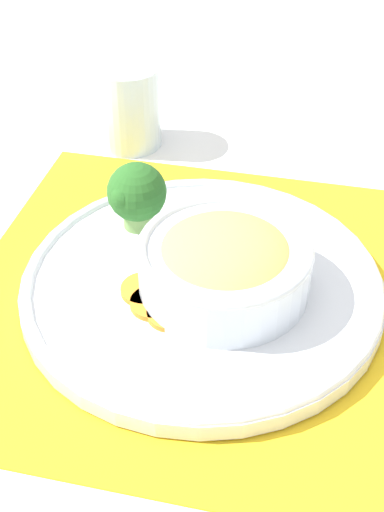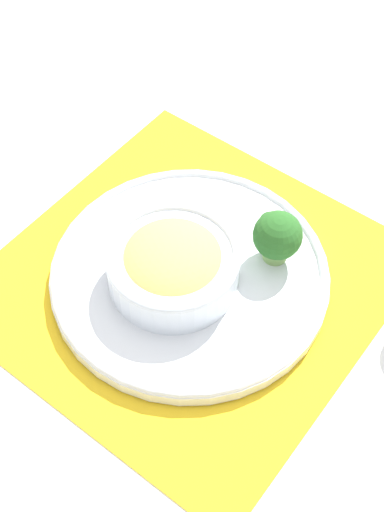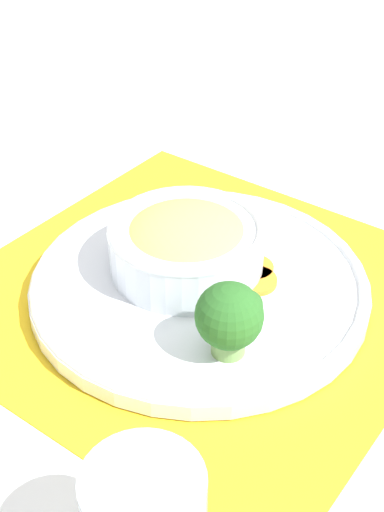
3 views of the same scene
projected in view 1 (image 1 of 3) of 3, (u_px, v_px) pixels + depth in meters
ground_plane at (202, 296)px, 0.66m from camera, size 4.00×4.00×0.00m
placemat at (202, 295)px, 0.66m from camera, size 0.43×0.43×0.00m
plate at (202, 284)px, 0.65m from camera, size 0.33×0.33×0.02m
bowl at (225, 263)px, 0.62m from camera, size 0.15×0.15×0.06m
broccoli_floret at (136, 193)px, 0.68m from camera, size 0.06×0.06×0.07m
carrot_slice_near at (145, 290)px, 0.63m from camera, size 0.04×0.04×0.01m
carrot_slice_middle at (155, 303)px, 0.62m from camera, size 0.04×0.04×0.01m
carrot_slice_far at (172, 313)px, 0.61m from camera, size 0.04×0.04×0.01m
carrot_slice_extra at (193, 318)px, 0.60m from camera, size 0.04×0.04×0.01m
water_glass at (129, 110)px, 0.85m from camera, size 0.08×0.08×0.10m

